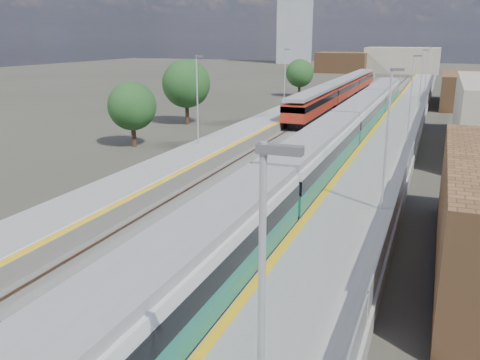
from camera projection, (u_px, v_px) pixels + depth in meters
The scene contains 11 objects.
ground at pixel (348, 132), 55.12m from camera, with size 320.00×320.00×0.00m, color #47443A.
ballast_bed at pixel (332, 127), 58.15m from camera, with size 10.50×155.00×0.06m, color #565451.
tracks at pixel (340, 124), 59.42m from camera, with size 8.96×160.00×0.17m.
platform_right at pixel (400, 127), 55.36m from camera, with size 4.70×155.00×8.52m.
platform_left at pixel (275, 119), 60.39m from camera, with size 4.30×155.00×8.52m.
buildings at pixel (340, 34), 137.93m from camera, with size 72.00×185.50×40.00m.
green_train at pixel (343, 130), 43.67m from camera, with size 2.88×80.14×3.17m.
red_train at pixel (341, 89), 79.05m from camera, with size 2.75×55.89×3.48m.
tree_a at pixel (132, 106), 46.76m from camera, with size 4.49×4.49×6.08m.
tree_b at pixel (186, 84), 58.63m from camera, with size 5.57×5.57×7.55m.
tree_c at pixel (300, 73), 86.01m from camera, with size 4.68×4.68×6.34m.
Camera 1 is at (8.96, -4.98, 10.02)m, focal length 38.00 mm.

